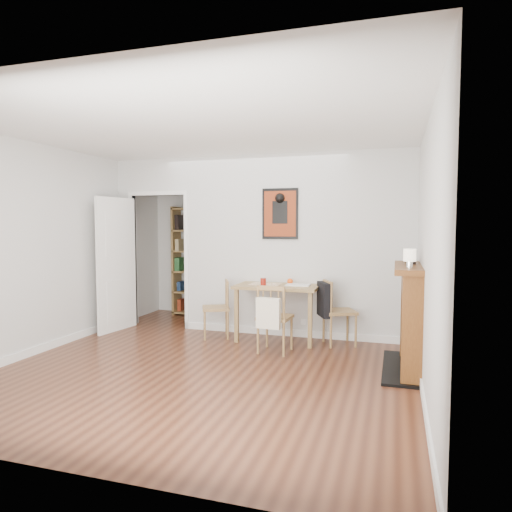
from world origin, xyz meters
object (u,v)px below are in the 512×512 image
(bookshelf, at_px, (196,262))
(red_glass, at_px, (263,282))
(orange_fruit, at_px, (290,281))
(mantel_lamp, at_px, (410,256))
(chair_left, at_px, (216,309))
(chair_right, at_px, (338,311))
(chair_front, at_px, (275,318))
(fireplace, at_px, (412,315))
(notebook, at_px, (298,285))
(ceramic_jar_b, at_px, (409,258))
(dining_table, at_px, (278,291))
(ceramic_jar_a, at_px, (411,259))

(bookshelf, relative_size, red_glass, 19.11)
(orange_fruit, xyz_separation_m, mantel_lamp, (1.53, -1.33, 0.47))
(chair_left, height_order, chair_right, chair_right)
(chair_front, distance_m, fireplace, 1.64)
(chair_front, height_order, notebook, chair_front)
(orange_fruit, relative_size, mantel_lamp, 0.41)
(chair_left, height_order, ceramic_jar_b, ceramic_jar_b)
(red_glass, distance_m, ceramic_jar_b, 1.95)
(red_glass, relative_size, ceramic_jar_b, 0.92)
(chair_right, distance_m, mantel_lamp, 1.71)
(mantel_lamp, bearing_deg, dining_table, 143.71)
(chair_front, relative_size, bookshelf, 0.45)
(orange_fruit, relative_size, notebook, 0.25)
(orange_fruit, relative_size, ceramic_jar_a, 0.64)
(fireplace, bearing_deg, mantel_lamp, -96.69)
(red_glass, bearing_deg, ceramic_jar_b, -12.70)
(orange_fruit, bearing_deg, bookshelf, 148.96)
(red_glass, relative_size, ceramic_jar_a, 0.80)
(bookshelf, bearing_deg, mantel_lamp, -35.69)
(chair_left, relative_size, ceramic_jar_a, 6.56)
(chair_right, xyz_separation_m, chair_front, (-0.71, -0.60, -0.01))
(bookshelf, height_order, orange_fruit, bookshelf)
(chair_right, distance_m, bookshelf, 3.00)
(notebook, bearing_deg, orange_fruit, 143.47)
(mantel_lamp, xyz_separation_m, ceramic_jar_b, (0.01, 0.68, -0.07))
(chair_left, bearing_deg, orange_fruit, 12.62)
(chair_front, bearing_deg, ceramic_jar_a, -4.67)
(notebook, bearing_deg, chair_left, -173.75)
(red_glass, height_order, orange_fruit, red_glass)
(chair_right, bearing_deg, notebook, 178.97)
(chair_front, xyz_separation_m, ceramic_jar_b, (1.58, 0.05, 0.78))
(chair_left, bearing_deg, chair_right, 3.93)
(orange_fruit, bearing_deg, mantel_lamp, -40.97)
(fireplace, bearing_deg, ceramic_jar_b, 96.28)
(chair_left, xyz_separation_m, red_glass, (0.70, -0.01, 0.41))
(notebook, xyz_separation_m, ceramic_jar_a, (1.43, -0.74, 0.44))
(orange_fruit, height_order, ceramic_jar_a, ceramic_jar_a)
(notebook, bearing_deg, mantel_lamp, -41.37)
(ceramic_jar_a, bearing_deg, fireplace, -82.12)
(chair_front, height_order, ceramic_jar_b, ceramic_jar_b)
(ceramic_jar_a, bearing_deg, red_glass, 162.24)
(ceramic_jar_b, bearing_deg, fireplace, -83.72)
(chair_left, relative_size, red_glass, 8.19)
(ceramic_jar_b, bearing_deg, bookshelf, 152.36)
(notebook, bearing_deg, dining_table, 179.37)
(chair_right, relative_size, chair_front, 1.01)
(chair_left, xyz_separation_m, chair_front, (0.99, -0.48, 0.03))
(red_glass, bearing_deg, fireplace, -20.60)
(dining_table, distance_m, ceramic_jar_b, 1.86)
(chair_right, xyz_separation_m, fireplace, (0.90, -0.84, 0.17))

